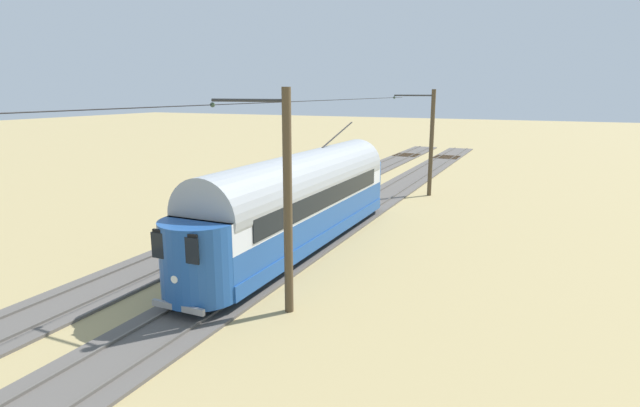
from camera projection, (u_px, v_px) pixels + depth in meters
ground_plane at (297, 223)px, 27.07m from camera, size 220.00×220.00×0.00m
track_streetcar_siding at (336, 225)px, 26.46m from camera, size 2.80×80.00×0.18m
track_adjacent_siding at (265, 217)px, 28.21m from camera, size 2.80×80.00×0.18m
vintage_streetcar at (302, 199)px, 22.41m from camera, size 2.65×17.09×5.15m
catenary_pole_foreground at (430, 141)px, 33.53m from camera, size 2.87×0.28×7.07m
catenary_pole_mid_near at (285, 199)px, 15.50m from camera, size 2.87×0.28×7.07m
overhead_wire_run at (227, 104)px, 16.57m from camera, size 2.67×44.62×0.18m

